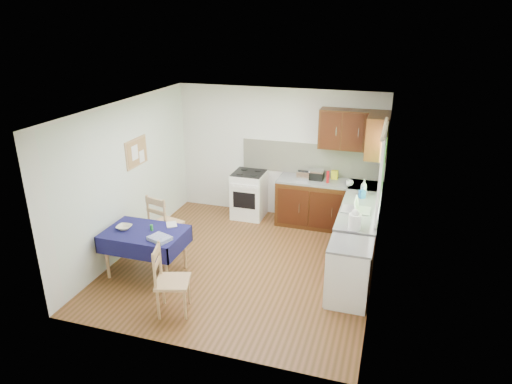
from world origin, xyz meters
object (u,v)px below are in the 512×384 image
(chair_far, at_px, (163,222))
(sandwich_press, at_px, (315,174))
(dish_rack, at_px, (356,209))
(kettle, at_px, (355,220))
(chair_near, at_px, (169,278))
(dining_table, at_px, (145,237))
(toaster, at_px, (303,175))

(chair_far, bearing_deg, sandwich_press, -123.97)
(dish_rack, bearing_deg, sandwich_press, 101.43)
(chair_far, bearing_deg, kettle, -166.09)
(chair_near, bearing_deg, dining_table, 28.35)
(kettle, bearing_deg, toaster, 121.53)
(kettle, bearing_deg, chair_near, -147.58)
(chair_far, distance_m, dish_rack, 3.12)
(sandwich_press, height_order, kettle, kettle)
(toaster, xyz_separation_m, dish_rack, (1.08, -1.16, -0.06))
(chair_near, relative_size, toaster, 4.09)
(toaster, bearing_deg, dish_rack, -44.08)
(chair_far, relative_size, kettle, 3.39)
(chair_far, height_order, kettle, kettle)
(toaster, relative_size, sandwich_press, 0.79)
(chair_far, bearing_deg, dish_rack, -153.70)
(chair_near, height_order, sandwich_press, sandwich_press)
(dining_table, bearing_deg, chair_far, 118.34)
(dining_table, xyz_separation_m, kettle, (3.01, 0.62, 0.42))
(dining_table, relative_size, chair_near, 1.22)
(chair_far, height_order, dish_rack, dish_rack)
(dish_rack, bearing_deg, chair_near, -159.23)
(sandwich_press, xyz_separation_m, dish_rack, (0.87, -1.28, -0.06))
(toaster, bearing_deg, sandwich_press, 33.76)
(toaster, distance_m, kettle, 2.14)
(dining_table, bearing_deg, sandwich_press, 72.97)
(dish_rack, bearing_deg, dining_table, -179.43)
(dining_table, xyz_separation_m, sandwich_press, (2.10, 2.57, 0.37))
(chair_far, relative_size, dish_rack, 2.32)
(sandwich_press, relative_size, kettle, 1.00)
(chair_near, height_order, toaster, toaster)
(sandwich_press, distance_m, dish_rack, 1.55)
(sandwich_press, xyz_separation_m, kettle, (0.91, -1.94, 0.05))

